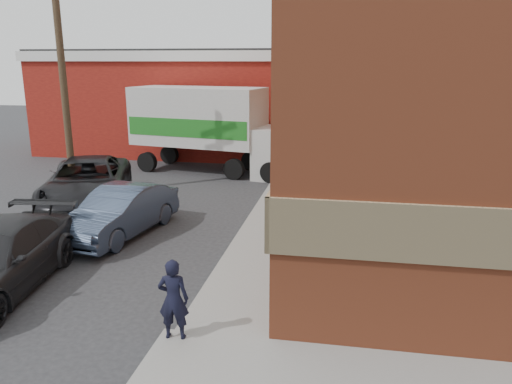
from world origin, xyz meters
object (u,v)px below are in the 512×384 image
at_px(warehouse, 194,100).
at_px(utility_pole, 62,69).
at_px(suv_a, 87,182).
at_px(sedan, 121,212).
at_px(man, 173,299).
at_px(box_truck, 213,124).

height_order(warehouse, utility_pole, utility_pole).
height_order(warehouse, suv_a, warehouse).
bearing_deg(sedan, suv_a, 142.03).
distance_m(utility_pole, suv_a, 4.25).
distance_m(warehouse, sedan, 15.24).
relative_size(sedan, suv_a, 0.73).
xyz_separation_m(man, sedan, (-3.51, 5.33, -0.16)).
bearing_deg(box_truck, suv_a, -105.58).
relative_size(utility_pole, box_truck, 1.11).
height_order(man, suv_a, suv_a).
bearing_deg(warehouse, suv_a, -91.37).
xyz_separation_m(sedan, suv_a, (-2.58, 2.82, 0.11)).
height_order(warehouse, man, warehouse).
distance_m(sedan, suv_a, 3.82).
bearing_deg(suv_a, box_truck, 43.04).
xyz_separation_m(warehouse, utility_pole, (-1.50, -11.00, 1.93)).
xyz_separation_m(utility_pole, man, (7.30, -9.25, -3.87)).
distance_m(suv_a, box_truck, 6.93).
distance_m(warehouse, box_truck, 6.64).
relative_size(warehouse, man, 10.72).
bearing_deg(suv_a, man, -73.69).
distance_m(warehouse, man, 21.15).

